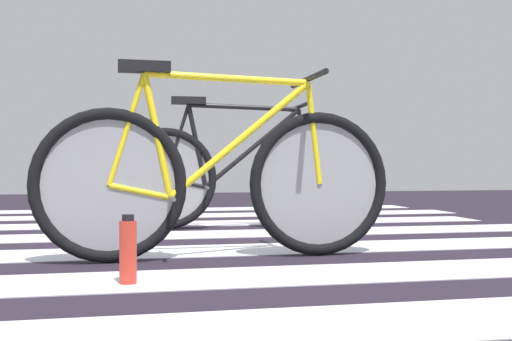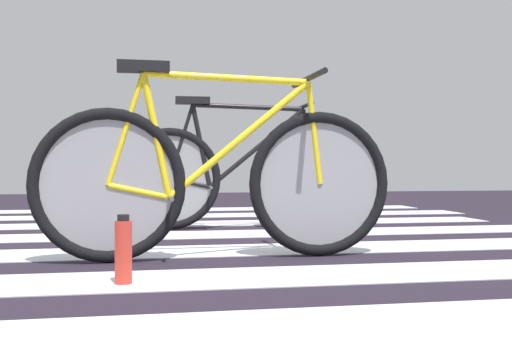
{
  "view_description": "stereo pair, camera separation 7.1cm",
  "coord_description": "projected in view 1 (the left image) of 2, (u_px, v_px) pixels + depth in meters",
  "views": [
    {
      "loc": [
        -0.27,
        -3.09,
        0.47
      ],
      "look_at": [
        0.33,
        -0.14,
        0.44
      ],
      "focal_mm": 42.23,
      "sensor_mm": 36.0,
      "label": 1
    },
    {
      "loc": [
        -0.2,
        -3.09,
        0.47
      ],
      "look_at": [
        0.33,
        -0.14,
        0.44
      ],
      "focal_mm": 42.23,
      "sensor_mm": 36.0,
      "label": 2
    }
  ],
  "objects": [
    {
      "name": "ground",
      "position": [
        188.0,
        255.0,
        3.08
      ],
      "size": [
        18.0,
        14.0,
        0.02
      ],
      "color": "black"
    },
    {
      "name": "water_bottle",
      "position": [
        128.0,
        251.0,
        2.26
      ],
      "size": [
        0.06,
        0.06,
        0.26
      ],
      "color": "red",
      "rests_on": "ground"
    },
    {
      "name": "bicycle_2_of_2",
      "position": [
        237.0,
        175.0,
        4.3
      ],
      "size": [
        1.74,
        0.52,
        0.93
      ],
      "rotation": [
        0.0,
        0.0,
        -0.02
      ],
      "color": "black",
      "rests_on": "ground"
    },
    {
      "name": "bicycle_1_of_2",
      "position": [
        218.0,
        179.0,
        2.88
      ],
      "size": [
        1.74,
        0.52,
        0.93
      ],
      "rotation": [
        0.0,
        0.0,
        0.03
      ],
      "color": "black",
      "rests_on": "ground"
    },
    {
      "name": "crosswalk_markings",
      "position": [
        182.0,
        252.0,
        3.11
      ],
      "size": [
        5.42,
        6.5,
        0.0
      ],
      "color": "silver",
      "rests_on": "ground"
    }
  ]
}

